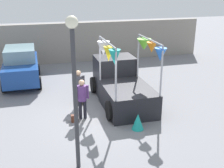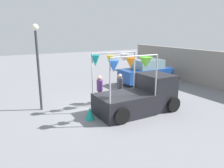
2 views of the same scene
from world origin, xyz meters
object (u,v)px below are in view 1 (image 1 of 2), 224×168
at_px(person_customer, 82,96).
at_px(person_vendor, 79,85).
at_px(parked_car, 21,65).
at_px(street_lamp, 74,76).
at_px(folded_kite_bundle_teal, 138,122).
at_px(vendor_truck, 121,82).
at_px(handbag, 75,118).

xyz_separation_m(person_customer, person_vendor, (0.07, 1.26, -0.00)).
xyz_separation_m(parked_car, street_lamp, (1.71, -8.11, 1.82)).
relative_size(person_customer, folded_kite_bundle_teal, 2.67).
bearing_deg(person_customer, parked_car, 115.00).
distance_m(person_customer, folded_kite_bundle_teal, 2.35).
xyz_separation_m(person_vendor, street_lamp, (-0.73, -4.29, 1.81)).
height_order(person_customer, folded_kite_bundle_teal, person_customer).
height_order(person_customer, person_vendor, person_customer).
bearing_deg(parked_car, vendor_truck, -41.02).
bearing_deg(street_lamp, person_customer, 77.73).
distance_m(vendor_truck, person_customer, 2.36).
bearing_deg(vendor_truck, handbag, -146.46).
bearing_deg(person_vendor, person_customer, -93.08).
height_order(vendor_truck, handbag, vendor_truck).
relative_size(vendor_truck, street_lamp, 0.95).
bearing_deg(person_vendor, parked_car, 122.51).
bearing_deg(vendor_truck, folded_kite_bundle_teal, -93.72).
relative_size(person_customer, handbag, 5.71).
height_order(vendor_truck, parked_car, vendor_truck).
distance_m(vendor_truck, folded_kite_bundle_teal, 2.78).
xyz_separation_m(vendor_truck, street_lamp, (-2.61, -4.36, 1.90)).
distance_m(person_customer, person_vendor, 1.26).
relative_size(vendor_truck, parked_car, 1.02).
bearing_deg(person_customer, handbag, -150.26).
bearing_deg(vendor_truck, street_lamp, -120.88).
height_order(handbag, folded_kite_bundle_teal, folded_kite_bundle_teal).
bearing_deg(person_customer, folded_kite_bundle_teal, -38.16).
bearing_deg(street_lamp, handbag, 83.76).
relative_size(parked_car, folded_kite_bundle_teal, 6.67).
distance_m(vendor_truck, handbag, 2.85).
distance_m(parked_car, handbag, 5.70).
height_order(street_lamp, folded_kite_bundle_teal, street_lamp).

